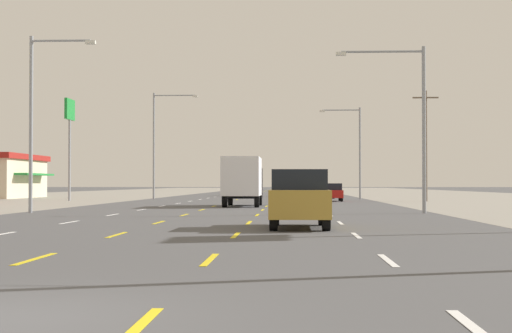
{
  "coord_description": "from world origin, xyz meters",
  "views": [
    {
      "loc": [
        3.34,
        -8.78,
        1.51
      ],
      "look_at": [
        -0.2,
        73.48,
        3.28
      ],
      "focal_mm": 56.15,
      "sensor_mm": 36.0,
      "label": 1
    }
  ],
  "objects_px": {
    "hatchback_inner_right_far": "(294,190)",
    "hatchback_far_right_mid": "(332,192)",
    "pole_sign_left_row_2": "(70,121)",
    "streetlight_right_row_1": "(356,146)",
    "suv_inner_left_distant_a": "(247,187)",
    "streetlight_left_row_1": "(158,138)",
    "sedan_far_right_midfar": "(325,191)",
    "streetlight_right_row_0": "(413,114)",
    "box_truck_center_turn_near": "(243,179)",
    "hatchback_inner_right_farthest": "(292,189)",
    "suv_inner_right_nearest": "(299,198)",
    "sedan_inner_left_distant_b": "(251,188)",
    "streetlight_left_row_0": "(37,111)",
    "hatchback_inner_left_farther": "(233,190)"
  },
  "relations": [
    {
      "from": "hatchback_inner_right_far",
      "to": "streetlight_right_row_0",
      "type": "relative_size",
      "value": 0.46
    },
    {
      "from": "pole_sign_left_row_2",
      "to": "streetlight_right_row_1",
      "type": "relative_size",
      "value": 1.0
    },
    {
      "from": "sedan_far_right_midfar",
      "to": "hatchback_inner_right_far",
      "type": "distance_m",
      "value": 12.13
    },
    {
      "from": "sedan_far_right_midfar",
      "to": "suv_inner_left_distant_a",
      "type": "distance_m",
      "value": 45.87
    },
    {
      "from": "hatchback_far_right_mid",
      "to": "hatchback_inner_left_farther",
      "type": "distance_m",
      "value": 31.56
    },
    {
      "from": "hatchback_inner_right_farthest",
      "to": "sedan_inner_left_distant_b",
      "type": "relative_size",
      "value": 0.87
    },
    {
      "from": "hatchback_inner_right_far",
      "to": "streetlight_right_row_1",
      "type": "distance_m",
      "value": 17.09
    },
    {
      "from": "sedan_inner_left_distant_b",
      "to": "streetlight_right_row_0",
      "type": "relative_size",
      "value": 0.53
    },
    {
      "from": "suv_inner_right_nearest",
      "to": "pole_sign_left_row_2",
      "type": "height_order",
      "value": "pole_sign_left_row_2"
    },
    {
      "from": "hatchback_inner_right_farthest",
      "to": "hatchback_inner_right_far",
      "type": "bearing_deg",
      "value": -89.39
    },
    {
      "from": "hatchback_inner_right_far",
      "to": "pole_sign_left_row_2",
      "type": "distance_m",
      "value": 31.8
    },
    {
      "from": "suv_inner_left_distant_a",
      "to": "pole_sign_left_row_2",
      "type": "xyz_separation_m",
      "value": [
        -12.68,
        -56.97,
        6.0
      ]
    },
    {
      "from": "sedan_far_right_midfar",
      "to": "hatchback_inner_right_farthest",
      "type": "bearing_deg",
      "value": 96.77
    },
    {
      "from": "sedan_inner_left_distant_b",
      "to": "sedan_far_right_midfar",
      "type": "bearing_deg",
      "value": -79.43
    },
    {
      "from": "hatchback_inner_left_farther",
      "to": "sedan_inner_left_distant_b",
      "type": "distance_m",
      "value": 39.12
    },
    {
      "from": "suv_inner_right_nearest",
      "to": "streetlight_right_row_0",
      "type": "height_order",
      "value": "streetlight_right_row_0"
    },
    {
      "from": "streetlight_left_row_0",
      "to": "sedan_far_right_midfar",
      "type": "bearing_deg",
      "value": 67.87
    },
    {
      "from": "hatchback_inner_left_farther",
      "to": "streetlight_left_row_0",
      "type": "bearing_deg",
      "value": -96.01
    },
    {
      "from": "hatchback_inner_right_farthest",
      "to": "streetlight_right_row_0",
      "type": "bearing_deg",
      "value": -85.0
    },
    {
      "from": "box_truck_center_turn_near",
      "to": "pole_sign_left_row_2",
      "type": "bearing_deg",
      "value": 134.34
    },
    {
      "from": "hatchback_far_right_mid",
      "to": "sedan_inner_left_distant_b",
      "type": "distance_m",
      "value": 69.62
    },
    {
      "from": "streetlight_left_row_1",
      "to": "streetlight_right_row_0",
      "type": "bearing_deg",
      "value": -62.7
    },
    {
      "from": "sedan_far_right_midfar",
      "to": "streetlight_right_row_0",
      "type": "xyz_separation_m",
      "value": [
        2.71,
        -41.11,
        4.3
      ]
    },
    {
      "from": "sedan_far_right_midfar",
      "to": "hatchback_inner_left_farther",
      "type": "bearing_deg",
      "value": 122.34
    },
    {
      "from": "sedan_far_right_midfar",
      "to": "streetlight_left_row_1",
      "type": "xyz_separation_m",
      "value": [
        -16.61,
        -3.67,
        5.32
      ]
    },
    {
      "from": "sedan_inner_left_distant_b",
      "to": "streetlight_left_row_0",
      "type": "height_order",
      "value": "streetlight_left_row_0"
    },
    {
      "from": "sedan_inner_left_distant_b",
      "to": "streetlight_right_row_1",
      "type": "xyz_separation_m",
      "value": [
        13.25,
        -59.56,
        4.48
      ]
    },
    {
      "from": "streetlight_right_row_0",
      "to": "sedan_inner_left_distant_b",
      "type": "bearing_deg",
      "value": 97.71
    },
    {
      "from": "suv_inner_left_distant_a",
      "to": "streetlight_left_row_1",
      "type": "xyz_separation_m",
      "value": [
        -6.23,
        -48.35,
        5.05
      ]
    },
    {
      "from": "sedan_inner_left_distant_b",
      "to": "pole_sign_left_row_2",
      "type": "distance_m",
      "value": 69.62
    },
    {
      "from": "box_truck_center_turn_near",
      "to": "hatchback_inner_right_farthest",
      "type": "height_order",
      "value": "box_truck_center_turn_near"
    },
    {
      "from": "hatchback_far_right_mid",
      "to": "hatchback_inner_right_far",
      "type": "distance_m",
      "value": 24.86
    },
    {
      "from": "suv_inner_right_nearest",
      "to": "streetlight_left_row_0",
      "type": "distance_m",
      "value": 19.66
    },
    {
      "from": "box_truck_center_turn_near",
      "to": "hatchback_far_right_mid",
      "type": "bearing_deg",
      "value": 67.18
    },
    {
      "from": "streetlight_right_row_0",
      "to": "hatchback_inner_right_far",
      "type": "bearing_deg",
      "value": 96.35
    },
    {
      "from": "sedan_inner_left_distant_b",
      "to": "streetlight_left_row_0",
      "type": "xyz_separation_m",
      "value": [
        -6.29,
        -97.0,
        4.53
      ]
    },
    {
      "from": "hatchback_inner_left_farther",
      "to": "streetlight_right_row_0",
      "type": "xyz_separation_m",
      "value": [
        13.33,
        -57.88,
        4.27
      ]
    },
    {
      "from": "hatchback_far_right_mid",
      "to": "streetlight_left_row_1",
      "type": "bearing_deg",
      "value": 150.89
    },
    {
      "from": "hatchback_inner_left_farther",
      "to": "suv_inner_left_distant_a",
      "type": "xyz_separation_m",
      "value": [
        0.23,
        27.91,
        0.24
      ]
    },
    {
      "from": "hatchback_inner_left_farther",
      "to": "streetlight_left_row_1",
      "type": "height_order",
      "value": "streetlight_left_row_1"
    },
    {
      "from": "hatchback_far_right_mid",
      "to": "hatchback_inner_right_far",
      "type": "height_order",
      "value": "same"
    },
    {
      "from": "box_truck_center_turn_near",
      "to": "streetlight_right_row_0",
      "type": "bearing_deg",
      "value": -52.05
    },
    {
      "from": "hatchback_inner_right_far",
      "to": "hatchback_far_right_mid",
      "type": "bearing_deg",
      "value": -82.6
    },
    {
      "from": "hatchback_inner_right_farthest",
      "to": "pole_sign_left_row_2",
      "type": "distance_m",
      "value": 45.36
    },
    {
      "from": "streetlight_left_row_0",
      "to": "sedan_inner_left_distant_b",
      "type": "bearing_deg",
      "value": 86.29
    },
    {
      "from": "hatchback_inner_right_far",
      "to": "hatchback_inner_right_farthest",
      "type": "xyz_separation_m",
      "value": [
        -0.17,
        16.37,
        0.0
      ]
    },
    {
      "from": "sedan_far_right_midfar",
      "to": "streetlight_right_row_0",
      "type": "distance_m",
      "value": 41.42
    },
    {
      "from": "streetlight_left_row_1",
      "to": "hatchback_far_right_mid",
      "type": "bearing_deg",
      "value": -29.11
    },
    {
      "from": "hatchback_inner_left_farther",
      "to": "streetlight_left_row_1",
      "type": "bearing_deg",
      "value": -106.35
    },
    {
      "from": "box_truck_center_turn_near",
      "to": "hatchback_inner_right_farthest",
      "type": "xyz_separation_m",
      "value": [
        3.39,
        57.09,
        -1.05
      ]
    }
  ]
}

